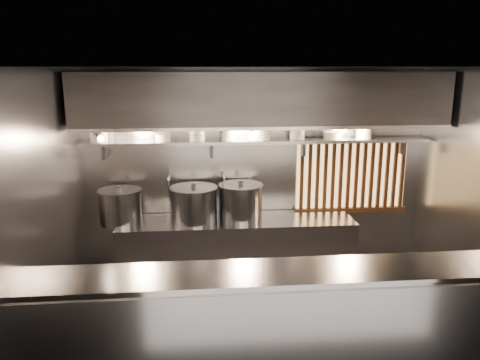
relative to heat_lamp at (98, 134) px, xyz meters
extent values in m
plane|color=black|center=(1.90, -0.85, -2.07)|extent=(4.50, 4.50, 0.00)
plane|color=black|center=(1.90, -0.85, 0.73)|extent=(4.50, 4.50, 0.00)
plane|color=gray|center=(1.90, 0.65, -0.67)|extent=(4.50, 0.00, 4.50)
plane|color=gray|center=(-0.35, -0.85, -0.67)|extent=(0.00, 3.00, 3.00)
cube|color=#9E9EA3|center=(1.90, -1.80, -1.52)|extent=(4.50, 0.50, 1.10)
cube|color=#939399|center=(1.90, -2.06, -1.52)|extent=(4.50, 0.02, 1.01)
cube|color=#9E9EA3|center=(1.90, -1.80, -0.95)|extent=(4.50, 0.56, 0.03)
cube|color=#9E9EA3|center=(1.60, 0.28, -1.62)|extent=(3.00, 0.70, 0.90)
cube|color=#9E9EA3|center=(1.90, 0.47, -0.19)|extent=(4.40, 0.34, 0.04)
cube|color=#2D2D30|center=(1.90, 0.25, 0.36)|extent=(4.40, 0.80, 0.65)
cube|color=#9E9EA3|center=(1.90, -0.15, 0.05)|extent=(4.40, 0.03, 0.04)
cube|color=#FFC872|center=(3.20, 0.63, -0.69)|extent=(1.50, 0.02, 0.92)
cube|color=brown|center=(3.20, 0.58, -0.20)|extent=(1.56, 0.06, 0.06)
cube|color=brown|center=(3.20, 0.58, -1.18)|extent=(1.56, 0.06, 0.06)
cube|color=brown|center=(2.50, 0.58, -0.69)|extent=(0.04, 0.04, 0.92)
cube|color=brown|center=(2.61, 0.58, -0.69)|extent=(0.04, 0.04, 0.92)
cube|color=brown|center=(2.72, 0.58, -0.69)|extent=(0.04, 0.04, 0.92)
cube|color=brown|center=(2.82, 0.58, -0.69)|extent=(0.04, 0.04, 0.92)
cube|color=brown|center=(2.93, 0.58, -0.69)|extent=(0.04, 0.04, 0.92)
cube|color=brown|center=(3.04, 0.58, -0.69)|extent=(0.04, 0.04, 0.92)
cube|color=brown|center=(3.14, 0.58, -0.69)|extent=(0.04, 0.04, 0.92)
cube|color=brown|center=(3.25, 0.58, -0.69)|extent=(0.04, 0.04, 0.92)
cube|color=brown|center=(3.36, 0.58, -0.69)|extent=(0.04, 0.04, 0.92)
cube|color=brown|center=(3.47, 0.58, -0.69)|extent=(0.04, 0.04, 0.92)
cube|color=brown|center=(3.57, 0.58, -0.69)|extent=(0.04, 0.04, 0.92)
cube|color=brown|center=(3.68, 0.58, -0.69)|extent=(0.04, 0.04, 0.92)
cube|color=brown|center=(3.79, 0.58, -0.69)|extent=(0.04, 0.04, 0.92)
cube|color=brown|center=(3.89, 0.58, -0.69)|extent=(0.04, 0.04, 0.92)
cylinder|color=silver|center=(0.75, 0.60, -0.88)|extent=(0.03, 0.03, 0.48)
sphere|color=silver|center=(0.75, 0.60, -0.64)|extent=(0.04, 0.04, 0.04)
cylinder|color=silver|center=(0.75, 0.47, -0.64)|extent=(0.03, 0.26, 0.03)
sphere|color=silver|center=(0.75, 0.34, -0.64)|extent=(0.04, 0.04, 0.04)
cylinder|color=silver|center=(0.75, 0.34, -0.71)|extent=(0.03, 0.03, 0.14)
cylinder|color=silver|center=(1.45, 0.60, -0.88)|extent=(0.03, 0.03, 0.48)
sphere|color=silver|center=(1.45, 0.60, -0.64)|extent=(0.04, 0.04, 0.04)
cylinder|color=silver|center=(1.45, 0.47, -0.64)|extent=(0.03, 0.26, 0.03)
sphere|color=silver|center=(1.45, 0.34, -0.64)|extent=(0.04, 0.04, 0.04)
cylinder|color=silver|center=(1.45, 0.34, -0.71)|extent=(0.03, 0.03, 0.14)
cone|color=#9E9EA3|center=(0.00, 0.00, 0.00)|extent=(0.25, 0.27, 0.20)
sphere|color=#FFE0B2|center=(0.03, -0.02, -0.06)|extent=(0.07, 0.07, 0.07)
cylinder|color=#2D2D30|center=(0.00, 0.10, 0.08)|extent=(0.02, 0.22, 0.02)
cylinder|color=#2D2D30|center=(1.80, 0.35, -0.03)|extent=(0.01, 0.01, 0.12)
sphere|color=#FFE0B2|center=(1.80, 0.35, -0.11)|extent=(0.09, 0.09, 0.09)
cylinder|color=#9E9EA3|center=(0.15, 0.29, -0.97)|extent=(0.68, 0.68, 0.40)
cylinder|color=#9E9EA3|center=(0.15, 0.29, -0.75)|extent=(0.72, 0.72, 0.03)
cylinder|color=#2D2D30|center=(0.15, 0.29, -0.72)|extent=(0.06, 0.06, 0.04)
cylinder|color=#9E9EA3|center=(1.06, 0.27, -0.96)|extent=(0.60, 0.60, 0.42)
cylinder|color=#9E9EA3|center=(1.06, 0.27, -0.74)|extent=(0.63, 0.63, 0.03)
cylinder|color=#2D2D30|center=(1.06, 0.27, -0.70)|extent=(0.06, 0.06, 0.04)
cylinder|color=#9E9EA3|center=(1.66, 0.32, -0.96)|extent=(0.69, 0.69, 0.42)
cylinder|color=#9E9EA3|center=(1.66, 0.32, -0.73)|extent=(0.73, 0.73, 0.03)
cylinder|color=#2D2D30|center=(1.66, 0.32, -0.69)|extent=(0.06, 0.06, 0.04)
cylinder|color=silver|center=(-0.09, 0.47, -0.15)|extent=(0.21, 0.21, 0.03)
cylinder|color=silver|center=(-0.09, 0.47, -0.11)|extent=(0.21, 0.21, 0.03)
cylinder|color=silver|center=(-0.09, 0.47, -0.07)|extent=(0.21, 0.21, 0.03)
cylinder|color=silver|center=(-0.09, 0.47, -0.04)|extent=(0.23, 0.23, 0.01)
cylinder|color=silver|center=(0.69, 0.47, -0.15)|extent=(0.19, 0.19, 0.03)
cylinder|color=silver|center=(0.69, 0.47, -0.11)|extent=(0.19, 0.19, 0.03)
cylinder|color=silver|center=(0.69, 0.47, -0.08)|extent=(0.21, 0.21, 0.01)
cylinder|color=silver|center=(1.12, 0.47, -0.15)|extent=(0.19, 0.19, 0.03)
cylinder|color=silver|center=(1.12, 0.47, -0.11)|extent=(0.19, 0.19, 0.03)
cylinder|color=silver|center=(1.12, 0.47, -0.07)|extent=(0.19, 0.19, 0.03)
cylinder|color=silver|center=(1.12, 0.47, -0.04)|extent=(0.21, 0.21, 0.01)
cylinder|color=silver|center=(1.52, 0.47, -0.15)|extent=(0.19, 0.19, 0.03)
cylinder|color=silver|center=(1.52, 0.47, -0.11)|extent=(0.19, 0.19, 0.03)
cylinder|color=silver|center=(1.52, 0.47, -0.07)|extent=(0.19, 0.19, 0.03)
cylinder|color=silver|center=(1.52, 0.47, -0.03)|extent=(0.19, 0.19, 0.03)
cylinder|color=silver|center=(1.52, 0.47, -0.01)|extent=(0.21, 0.21, 0.01)
cylinder|color=silver|center=(1.93, 0.47, -0.15)|extent=(0.23, 0.23, 0.03)
cylinder|color=silver|center=(1.93, 0.47, -0.11)|extent=(0.23, 0.23, 0.03)
cylinder|color=silver|center=(1.93, 0.47, -0.07)|extent=(0.23, 0.23, 0.03)
cylinder|color=silver|center=(1.93, 0.47, -0.03)|extent=(0.23, 0.23, 0.03)
cylinder|color=silver|center=(1.93, 0.47, -0.01)|extent=(0.24, 0.24, 0.01)
cylinder|color=silver|center=(2.40, 0.47, -0.15)|extent=(0.19, 0.19, 0.03)
cylinder|color=silver|center=(2.40, 0.47, -0.11)|extent=(0.19, 0.19, 0.03)
cylinder|color=silver|center=(2.40, 0.47, -0.07)|extent=(0.19, 0.19, 0.03)
cylinder|color=silver|center=(2.40, 0.47, -0.03)|extent=(0.19, 0.19, 0.03)
cylinder|color=silver|center=(2.40, 0.47, -0.01)|extent=(0.20, 0.20, 0.01)
cylinder|color=silver|center=(2.86, 0.47, -0.15)|extent=(0.23, 0.23, 0.03)
cylinder|color=silver|center=(2.86, 0.47, -0.11)|extent=(0.23, 0.23, 0.03)
cylinder|color=silver|center=(2.86, 0.47, -0.08)|extent=(0.24, 0.24, 0.01)
cylinder|color=silver|center=(3.28, 0.47, -0.15)|extent=(0.20, 0.20, 0.03)
cylinder|color=silver|center=(3.28, 0.47, -0.11)|extent=(0.20, 0.20, 0.03)
cylinder|color=silver|center=(3.28, 0.47, -0.07)|extent=(0.20, 0.20, 0.03)
cylinder|color=silver|center=(3.28, 0.47, -0.03)|extent=(0.20, 0.20, 0.03)
cylinder|color=silver|center=(3.28, 0.47, -0.01)|extent=(0.21, 0.21, 0.01)
camera|label=1|loc=(1.12, -5.40, 0.73)|focal=35.00mm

